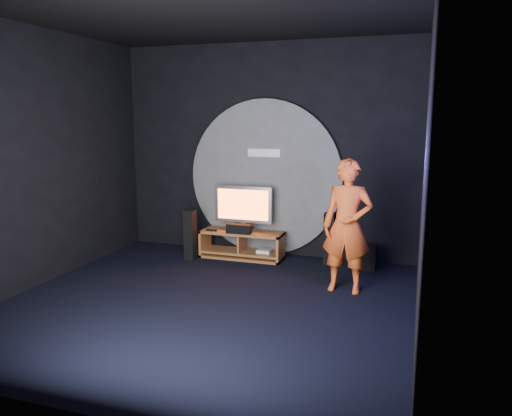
{
  "coord_description": "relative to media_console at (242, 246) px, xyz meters",
  "views": [
    {
      "loc": [
        2.45,
        -5.47,
        2.32
      ],
      "look_at": [
        0.3,
        1.05,
        1.05
      ],
      "focal_mm": 35.0,
      "sensor_mm": 36.0,
      "label": 1
    }
  ],
  "objects": [
    {
      "name": "media_console",
      "position": [
        0.0,
        0.0,
        0.0
      ],
      "size": [
        1.37,
        0.45,
        0.45
      ],
      "color": "#A15A31",
      "rests_on": "ground"
    },
    {
      "name": "tv",
      "position": [
        -0.01,
        0.07,
        0.66
      ],
      "size": [
        0.97,
        0.22,
        0.74
      ],
      "color": "#B6B5BD",
      "rests_on": "media_console"
    },
    {
      "name": "center_speaker",
      "position": [
        -0.01,
        -0.15,
        0.33
      ],
      "size": [
        0.4,
        0.15,
        0.15
      ],
      "primitive_type": "cube",
      "color": "black",
      "rests_on": "media_console"
    },
    {
      "name": "remote",
      "position": [
        -0.5,
        -0.12,
        0.27
      ],
      "size": [
        0.18,
        0.05,
        0.02
      ],
      "primitive_type": "cube",
      "color": "black",
      "rests_on": "media_console"
    },
    {
      "name": "tower_speaker_right",
      "position": [
        1.41,
        0.14,
        0.21
      ],
      "size": [
        0.16,
        0.18,
        0.82
      ],
      "primitive_type": "cube",
      "color": "black",
      "rests_on": "ground"
    },
    {
      "name": "wall_disc_panel",
      "position": [
        0.26,
        0.39,
        1.11
      ],
      "size": [
        2.6,
        0.11,
        2.6
      ],
      "color": "#515156",
      "rests_on": "ground"
    },
    {
      "name": "ceiling",
      "position": [
        0.26,
        -2.05,
        3.31
      ],
      "size": [
        5.0,
        5.0,
        0.01
      ],
      "primitive_type": "cube",
      "color": "black",
      "rests_on": "back_wall"
    },
    {
      "name": "tower_speaker_left",
      "position": [
        -0.79,
        -0.33,
        0.21
      ],
      "size": [
        0.16,
        0.18,
        0.82
      ],
      "primitive_type": "cube",
      "color": "black",
      "rests_on": "ground"
    },
    {
      "name": "front_wall",
      "position": [
        0.26,
        -4.55,
        1.55
      ],
      "size": [
        5.0,
        0.04,
        3.5
      ],
      "primitive_type": "cube",
      "color": "black",
      "rests_on": "ground"
    },
    {
      "name": "subwoofer",
      "position": [
        1.99,
        0.05,
        -0.01
      ],
      "size": [
        0.33,
        0.33,
        0.36
      ],
      "primitive_type": "cube",
      "color": "black",
      "rests_on": "ground"
    },
    {
      "name": "back_wall",
      "position": [
        0.26,
        0.45,
        1.55
      ],
      "size": [
        5.0,
        0.04,
        3.5
      ],
      "primitive_type": "cube",
      "color": "black",
      "rests_on": "ground"
    },
    {
      "name": "floor",
      "position": [
        0.26,
        -2.05,
        -0.2
      ],
      "size": [
        5.0,
        5.0,
        0.0
      ],
      "primitive_type": "plane",
      "color": "black",
      "rests_on": "ground"
    },
    {
      "name": "player",
      "position": [
        1.85,
        -1.05,
        0.7
      ],
      "size": [
        0.67,
        0.45,
        1.78
      ],
      "primitive_type": "imported",
      "rotation": [
        0.0,
        0.0,
        -0.04
      ],
      "color": "#E5541F",
      "rests_on": "ground"
    },
    {
      "name": "left_wall",
      "position": [
        -2.24,
        -2.05,
        1.55
      ],
      "size": [
        0.04,
        5.0,
        3.5
      ],
      "primitive_type": "cube",
      "color": "black",
      "rests_on": "ground"
    },
    {
      "name": "right_wall",
      "position": [
        2.76,
        -2.05,
        1.55
      ],
      "size": [
        0.04,
        5.0,
        3.5
      ],
      "primitive_type": "cube",
      "color": "black",
      "rests_on": "ground"
    }
  ]
}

